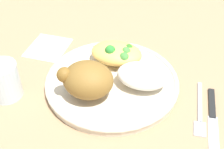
# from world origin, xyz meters

# --- Properties ---
(ground_plane) EXTENTS (2.00, 2.00, 0.00)m
(ground_plane) POSITION_xyz_m (0.00, 0.00, 0.00)
(ground_plane) COLOR #9D7957
(plate) EXTENTS (0.28, 0.28, 0.02)m
(plate) POSITION_xyz_m (0.00, 0.00, 0.01)
(plate) COLOR beige
(plate) RESTS_ON ground_plane
(roasted_chicken) EXTENTS (0.11, 0.09, 0.07)m
(roasted_chicken) POSITION_xyz_m (0.03, 0.05, 0.05)
(roasted_chicken) COLOR brown
(roasted_chicken) RESTS_ON plate
(rice_pile) EXTENTS (0.10, 0.07, 0.04)m
(rice_pile) POSITION_xyz_m (-0.06, 0.00, 0.04)
(rice_pile) COLOR white
(rice_pile) RESTS_ON plate
(mac_cheese_with_broccoli) EXTENTS (0.11, 0.08, 0.05)m
(mac_cheese_with_broccoli) POSITION_xyz_m (0.01, -0.06, 0.04)
(mac_cheese_with_broccoli) COLOR #EDB855
(mac_cheese_with_broccoli) RESTS_ON plate
(fork) EXTENTS (0.02, 0.14, 0.01)m
(fork) POSITION_xyz_m (-0.18, 0.03, 0.00)
(fork) COLOR #B2B2B7
(fork) RESTS_ON ground_plane
(knife) EXTENTS (0.03, 0.19, 0.01)m
(knife) POSITION_xyz_m (-0.21, 0.03, 0.00)
(knife) COLOR black
(knife) RESTS_ON ground_plane
(water_glass) EXTENTS (0.06, 0.06, 0.08)m
(water_glass) POSITION_xyz_m (0.20, 0.08, 0.04)
(water_glass) COLOR silver
(water_glass) RESTS_ON ground_plane
(napkin) EXTENTS (0.09, 0.10, 0.00)m
(napkin) POSITION_xyz_m (0.19, -0.09, 0.00)
(napkin) COLOR white
(napkin) RESTS_ON ground_plane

